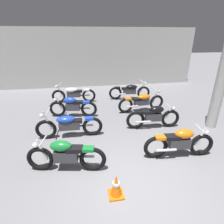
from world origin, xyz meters
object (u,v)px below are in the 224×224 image
at_px(motorcycle_left_row_0, 66,155).
at_px(motorcycle_left_row_1, 69,125).
at_px(motorcycle_left_row_3, 73,94).
at_px(motorcycle_right_row_2, 142,101).
at_px(motorcycle_right_row_3, 130,91).
at_px(motorcycle_right_row_0, 180,142).
at_px(motorcycle_right_row_1, 154,116).
at_px(traffic_cone, 116,186).
at_px(support_pillar, 220,84).
at_px(motorcycle_left_row_2, 73,106).

distance_m(motorcycle_left_row_0, motorcycle_left_row_1, 1.63).
xyz_separation_m(motorcycle_left_row_3, motorcycle_right_row_2, (3.01, -1.65, 0.00)).
bearing_deg(motorcycle_right_row_3, motorcycle_left_row_3, -179.42).
relative_size(motorcycle_right_row_0, motorcycle_right_row_3, 0.91).
bearing_deg(motorcycle_right_row_1, motorcycle_right_row_0, -88.07).
bearing_deg(motorcycle_right_row_2, traffic_cone, -114.64).
distance_m(support_pillar, motorcycle_right_row_2, 3.03).
height_order(motorcycle_right_row_3, traffic_cone, motorcycle_right_row_3).
xyz_separation_m(motorcycle_left_row_0, motorcycle_right_row_2, (3.07, 3.37, -0.01)).
bearing_deg(motorcycle_left_row_0, motorcycle_right_row_3, 59.57).
height_order(support_pillar, motorcycle_right_row_3, support_pillar).
relative_size(motorcycle_right_row_3, traffic_cone, 4.02).
bearing_deg(support_pillar, motorcycle_left_row_1, 178.71).
height_order(motorcycle_left_row_0, motorcycle_left_row_1, motorcycle_left_row_1).
relative_size(support_pillar, motorcycle_right_row_0, 1.62).
bearing_deg(traffic_cone, motorcycle_right_row_2, 65.36).
height_order(support_pillar, motorcycle_right_row_1, support_pillar).
height_order(motorcycle_left_row_3, motorcycle_right_row_0, motorcycle_left_row_3).
bearing_deg(motorcycle_right_row_2, motorcycle_right_row_3, 93.42).
xyz_separation_m(motorcycle_right_row_0, motorcycle_right_row_1, (-0.06, 1.74, 0.00)).
relative_size(motorcycle_left_row_1, motorcycle_right_row_2, 1.00).
bearing_deg(motorcycle_right_row_2, motorcycle_right_row_1, -93.26).
bearing_deg(motorcycle_right_row_2, motorcycle_right_row_0, -90.55).
relative_size(motorcycle_right_row_2, motorcycle_right_row_3, 1.00).
distance_m(support_pillar, motorcycle_left_row_1, 5.29).
bearing_deg(motorcycle_left_row_3, motorcycle_right_row_3, 0.58).
bearing_deg(motorcycle_right_row_0, motorcycle_left_row_0, -179.15).
xyz_separation_m(motorcycle_left_row_2, traffic_cone, (1.00, -4.26, -0.20)).
bearing_deg(traffic_cone, motorcycle_left_row_1, 112.32).
height_order(motorcycle_left_row_1, motorcycle_left_row_3, same).
distance_m(motorcycle_left_row_1, motorcycle_right_row_2, 3.53).
bearing_deg(motorcycle_left_row_3, motorcycle_left_row_2, -89.46).
bearing_deg(support_pillar, motorcycle_right_row_3, 121.75).
height_order(motorcycle_left_row_2, motorcycle_right_row_1, same).
bearing_deg(motorcycle_left_row_0, motorcycle_left_row_2, 88.75).
bearing_deg(motorcycle_left_row_3, support_pillar, -34.53).
distance_m(motorcycle_right_row_0, motorcycle_right_row_1, 1.74).
distance_m(motorcycle_left_row_0, motorcycle_right_row_0, 3.04).
bearing_deg(traffic_cone, motorcycle_right_row_0, 27.55).
relative_size(support_pillar, traffic_cone, 5.93).
relative_size(motorcycle_left_row_0, motorcycle_left_row_2, 1.00).
bearing_deg(motorcycle_right_row_0, traffic_cone, -152.45).
xyz_separation_m(motorcycle_left_row_1, motorcycle_right_row_1, (2.98, 0.15, 0.01)).
xyz_separation_m(motorcycle_left_row_1, motorcycle_left_row_3, (0.06, 3.40, 0.00)).
bearing_deg(motorcycle_right_row_3, traffic_cone, -107.45).
relative_size(motorcycle_left_row_0, motorcycle_right_row_2, 0.90).
distance_m(motorcycle_left_row_1, traffic_cone, 2.83).
distance_m(motorcycle_left_row_2, motorcycle_right_row_0, 4.39).
bearing_deg(motorcycle_left_row_0, motorcycle_right_row_1, 30.91).
bearing_deg(motorcycle_left_row_2, motorcycle_right_row_3, 31.50).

